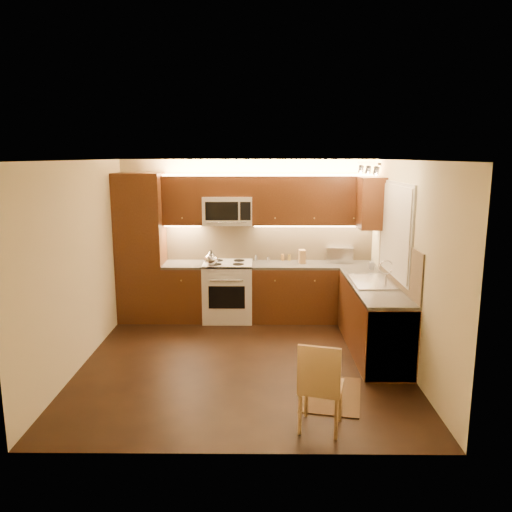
{
  "coord_description": "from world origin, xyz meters",
  "views": [
    {
      "loc": [
        0.21,
        -5.93,
        2.55
      ],
      "look_at": [
        0.15,
        0.55,
        1.25
      ],
      "focal_mm": 35.06,
      "sensor_mm": 36.0,
      "label": 1
    }
  ],
  "objects_px": {
    "sink": "(372,276)",
    "toaster_oven": "(340,254)",
    "kettle": "(211,257)",
    "knife_block": "(302,256)",
    "dining_chair": "(321,384)",
    "microwave": "(228,210)",
    "soap_bottle": "(372,264)",
    "stove": "(228,291)"
  },
  "relations": [
    {
      "from": "sink",
      "to": "kettle",
      "type": "bearing_deg",
      "value": 157.69
    },
    {
      "from": "microwave",
      "to": "kettle",
      "type": "relative_size",
      "value": 3.12
    },
    {
      "from": "toaster_oven",
      "to": "dining_chair",
      "type": "xyz_separation_m",
      "value": [
        -0.68,
        -3.4,
        -0.58
      ]
    },
    {
      "from": "soap_bottle",
      "to": "dining_chair",
      "type": "xyz_separation_m",
      "value": [
        -1.08,
        -2.87,
        -0.54
      ]
    },
    {
      "from": "stove",
      "to": "kettle",
      "type": "relative_size",
      "value": 3.78
    },
    {
      "from": "stove",
      "to": "microwave",
      "type": "distance_m",
      "value": 1.27
    },
    {
      "from": "sink",
      "to": "toaster_oven",
      "type": "distance_m",
      "value": 1.31
    },
    {
      "from": "kettle",
      "to": "knife_block",
      "type": "bearing_deg",
      "value": 2.26
    },
    {
      "from": "knife_block",
      "to": "soap_bottle",
      "type": "height_order",
      "value": "knife_block"
    },
    {
      "from": "stove",
      "to": "dining_chair",
      "type": "xyz_separation_m",
      "value": [
        1.08,
        -3.23,
        -0.02
      ]
    },
    {
      "from": "stove",
      "to": "dining_chair",
      "type": "height_order",
      "value": "stove"
    },
    {
      "from": "microwave",
      "to": "toaster_oven",
      "type": "distance_m",
      "value": 1.9
    },
    {
      "from": "sink",
      "to": "knife_block",
      "type": "xyz_separation_m",
      "value": [
        -0.84,
        1.18,
        0.03
      ]
    },
    {
      "from": "kettle",
      "to": "soap_bottle",
      "type": "height_order",
      "value": "kettle"
    },
    {
      "from": "microwave",
      "to": "toaster_oven",
      "type": "height_order",
      "value": "microwave"
    },
    {
      "from": "microwave",
      "to": "dining_chair",
      "type": "bearing_deg",
      "value": -72.19
    },
    {
      "from": "stove",
      "to": "knife_block",
      "type": "bearing_deg",
      "value": 2.84
    },
    {
      "from": "stove",
      "to": "dining_chair",
      "type": "relative_size",
      "value": 1.04
    },
    {
      "from": "stove",
      "to": "toaster_oven",
      "type": "relative_size",
      "value": 2.24
    },
    {
      "from": "sink",
      "to": "knife_block",
      "type": "relative_size",
      "value": 4.04
    },
    {
      "from": "microwave",
      "to": "kettle",
      "type": "height_order",
      "value": "microwave"
    },
    {
      "from": "dining_chair",
      "to": "sink",
      "type": "bearing_deg",
      "value": 81.61
    },
    {
      "from": "toaster_oven",
      "to": "soap_bottle",
      "type": "relative_size",
      "value": 2.5
    },
    {
      "from": "sink",
      "to": "toaster_oven",
      "type": "relative_size",
      "value": 2.1
    },
    {
      "from": "kettle",
      "to": "knife_block",
      "type": "xyz_separation_m",
      "value": [
        1.4,
        0.26,
        -0.04
      ]
    },
    {
      "from": "sink",
      "to": "knife_block",
      "type": "distance_m",
      "value": 1.45
    },
    {
      "from": "stove",
      "to": "dining_chair",
      "type": "distance_m",
      "value": 3.41
    },
    {
      "from": "microwave",
      "to": "sink",
      "type": "bearing_deg",
      "value": -32.21
    },
    {
      "from": "kettle",
      "to": "dining_chair",
      "type": "height_order",
      "value": "kettle"
    },
    {
      "from": "sink",
      "to": "toaster_oven",
      "type": "height_order",
      "value": "toaster_oven"
    },
    {
      "from": "kettle",
      "to": "dining_chair",
      "type": "xyz_separation_m",
      "value": [
        1.32,
        -3.03,
        -0.6
      ]
    },
    {
      "from": "stove",
      "to": "microwave",
      "type": "height_order",
      "value": "microwave"
    },
    {
      "from": "microwave",
      "to": "soap_bottle",
      "type": "bearing_deg",
      "value": -13.11
    },
    {
      "from": "sink",
      "to": "knife_block",
      "type": "bearing_deg",
      "value": 125.36
    },
    {
      "from": "microwave",
      "to": "sink",
      "type": "xyz_separation_m",
      "value": [
        2.0,
        -1.26,
        -0.74
      ]
    },
    {
      "from": "microwave",
      "to": "kettle",
      "type": "xyz_separation_m",
      "value": [
        -0.24,
        -0.34,
        -0.68
      ]
    },
    {
      "from": "dining_chair",
      "to": "soap_bottle",
      "type": "bearing_deg",
      "value": 84.52
    },
    {
      "from": "microwave",
      "to": "soap_bottle",
      "type": "distance_m",
      "value": 2.34
    },
    {
      "from": "soap_bottle",
      "to": "dining_chair",
      "type": "distance_m",
      "value": 3.11
    },
    {
      "from": "toaster_oven",
      "to": "dining_chair",
      "type": "distance_m",
      "value": 3.52
    },
    {
      "from": "microwave",
      "to": "toaster_oven",
      "type": "bearing_deg",
      "value": 1.02
    },
    {
      "from": "knife_block",
      "to": "dining_chair",
      "type": "height_order",
      "value": "knife_block"
    }
  ]
}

